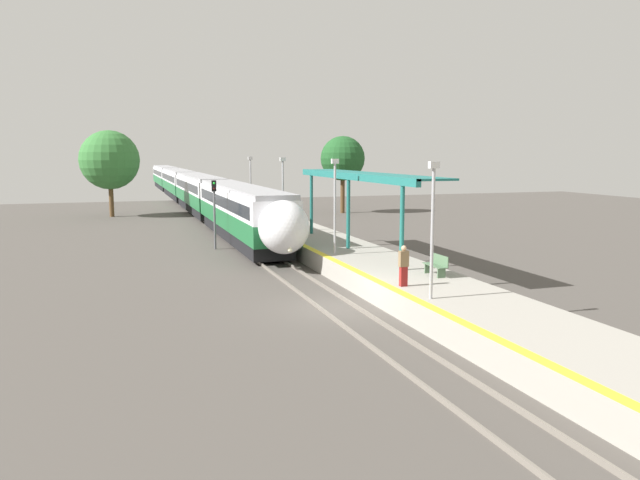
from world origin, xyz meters
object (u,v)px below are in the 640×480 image
Objects in this scene: lamppost_near at (433,220)px; lamppost_far at (283,189)px; platform_bench at (437,265)px; railway_signal at (214,207)px; lamppost_mid at (335,200)px; train at (189,187)px; person_waiting at (404,265)px; lamppost_farthest at (251,182)px.

lamppost_near is 1.00× the size of lamppost_far.
platform_bench is 0.31× the size of lamppost_near.
railway_signal is 20.67m from lamppost_near.
railway_signal is 10.98m from lamppost_mid.
lamppost_far is (0.00, 20.43, 0.00)m from lamppost_near.
railway_signal is 0.91× the size of lamppost_mid.
train is 18.19× the size of lamppost_far.
person_waiting is at bearing -75.70° from railway_signal.
lamppost_near and lamppost_farthest have the same top height.
train reaches higher than person_waiting.
lamppost_near is at bearing -90.00° from lamppost_farthest.
lamppost_farthest reaches higher than person_waiting.
lamppost_farthest reaches higher than railway_signal.
train is at bearing 92.61° from person_waiting.
lamppost_near is 20.43m from lamppost_far.
lamppost_mid is at bearing -86.91° from train.
person_waiting is at bearing -90.02° from lamppost_farthest.
lamppost_far is 10.21m from lamppost_farthest.
platform_bench is at bearing -82.22° from lamppost_far.
lamppost_far reaches higher than platform_bench.
railway_signal is (-4.57, 17.92, 0.90)m from person_waiting.
lamppost_far is at bearing 89.97° from person_waiting.
railway_signal is (-2.21, -33.95, 0.46)m from train.
person_waiting reaches higher than platform_bench.
lamppost_mid is (0.01, 8.01, 1.98)m from person_waiting.
lamppost_farthest is (0.00, 30.64, 0.00)m from lamppost_near.
lamppost_farthest reaches higher than train.
lamppost_near is at bearing -90.00° from lamppost_mid.
railway_signal is at bearing 114.78° from lamppost_mid.
train is 18.19× the size of lamppost_farthest.
lamppost_farthest reaches higher than platform_bench.
lamppost_far is 1.00× the size of lamppost_farthest.
lamppost_near is (4.58, -20.13, 1.08)m from railway_signal.
lamppost_farthest is at bearing 66.46° from railway_signal.
railway_signal reaches higher than train.
train is 20.08× the size of railway_signal.
person_waiting is 0.33× the size of lamppost_farthest.
lamppost_farthest is (0.01, 28.43, 1.98)m from person_waiting.
person_waiting is 0.33× the size of lamppost_mid.
lamppost_farthest is (0.00, 10.21, 0.00)m from lamppost_far.
platform_bench is (4.65, -50.34, -0.80)m from train.
lamppost_near is 30.64m from lamppost_farthest.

